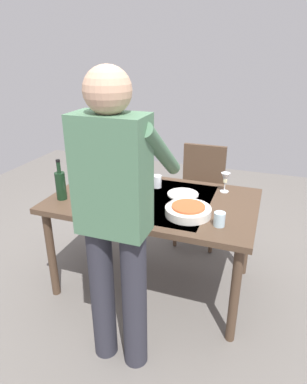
{
  "coord_description": "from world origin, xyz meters",
  "views": [
    {
      "loc": [
        -0.75,
        2.09,
        1.75
      ],
      "look_at": [
        0.0,
        0.0,
        0.8
      ],
      "focal_mm": 31.5,
      "sensor_mm": 36.0,
      "label": 1
    }
  ],
  "objects": [
    {
      "name": "wine_glass_left",
      "position": [
        0.14,
        -0.08,
        0.85
      ],
      "size": [
        0.07,
        0.07,
        0.15
      ],
      "color": "white",
      "rests_on": "dining_table"
    },
    {
      "name": "table_knife",
      "position": [
        0.21,
        -0.26,
        0.75
      ],
      "size": [
        0.02,
        0.2,
        0.0
      ],
      "primitive_type": "cube",
      "rotation": [
        0.0,
        0.0,
        -0.02
      ],
      "color": "silver",
      "rests_on": "dining_table"
    },
    {
      "name": "dinner_plate_near",
      "position": [
        0.33,
        0.15,
        0.75
      ],
      "size": [
        0.23,
        0.23,
        0.01
      ],
      "primitive_type": "cylinder",
      "color": "white",
      "rests_on": "dining_table"
    },
    {
      "name": "water_cup_far_left",
      "position": [
        -0.52,
        0.25,
        0.79
      ],
      "size": [
        0.07,
        0.07,
        0.09
      ],
      "primitive_type": "cylinder",
      "color": "silver",
      "rests_on": "dining_table"
    },
    {
      "name": "chair_near",
      "position": [
        -0.18,
        -0.83,
        0.53
      ],
      "size": [
        0.4,
        0.4,
        0.91
      ],
      "color": "#352114",
      "rests_on": "ground_plane"
    },
    {
      "name": "dinner_plate_far",
      "position": [
        -0.18,
        -0.13,
        0.75
      ],
      "size": [
        0.23,
        0.23,
        0.01
      ],
      "primitive_type": "cylinder",
      "color": "white",
      "rests_on": "dining_table"
    },
    {
      "name": "person_server",
      "position": [
        -0.05,
        0.71,
        0.96
      ],
      "size": [
        0.42,
        0.61,
        1.69
      ],
      "color": "#2D2D38",
      "rests_on": "ground_plane"
    },
    {
      "name": "water_cup_near_right",
      "position": [
        0.05,
        -0.21,
        0.79
      ],
      "size": [
        0.07,
        0.07,
        0.1
      ],
      "primitive_type": "cylinder",
      "color": "silver",
      "rests_on": "dining_table"
    },
    {
      "name": "table_fork",
      "position": [
        0.0,
        0.28,
        0.75
      ],
      "size": [
        0.07,
        0.18,
        0.0
      ],
      "primitive_type": "cube",
      "rotation": [
        0.0,
        0.0,
        -0.29
      ],
      "color": "silver",
      "rests_on": "dining_table"
    },
    {
      "name": "wine_glass_right",
      "position": [
        -0.46,
        -0.3,
        0.85
      ],
      "size": [
        0.07,
        0.07,
        0.15
      ],
      "color": "white",
      "rests_on": "dining_table"
    },
    {
      "name": "wine_bottle",
      "position": [
        0.62,
        0.23,
        0.86
      ],
      "size": [
        0.07,
        0.07,
        0.3
      ],
      "color": "black",
      "rests_on": "dining_table"
    },
    {
      "name": "serving_bowl_pasta",
      "position": [
        -0.3,
        0.17,
        0.78
      ],
      "size": [
        0.3,
        0.3,
        0.07
      ],
      "color": "white",
      "rests_on": "dining_table"
    },
    {
      "name": "water_cup_near_left",
      "position": [
        0.55,
        -0.17,
        0.79
      ],
      "size": [
        0.07,
        0.07,
        0.1
      ],
      "primitive_type": "cylinder",
      "color": "silver",
      "rests_on": "dining_table"
    },
    {
      "name": "ground_plane",
      "position": [
        0.0,
        0.0,
        0.0
      ],
      "size": [
        6.0,
        6.0,
        0.0
      ],
      "primitive_type": "plane",
      "color": "#66605B"
    },
    {
      "name": "dining_table",
      "position": [
        0.0,
        0.0,
        0.67
      ],
      "size": [
        1.47,
        0.89,
        0.75
      ],
      "color": "#4C3828",
      "rests_on": "ground_plane"
    }
  ]
}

